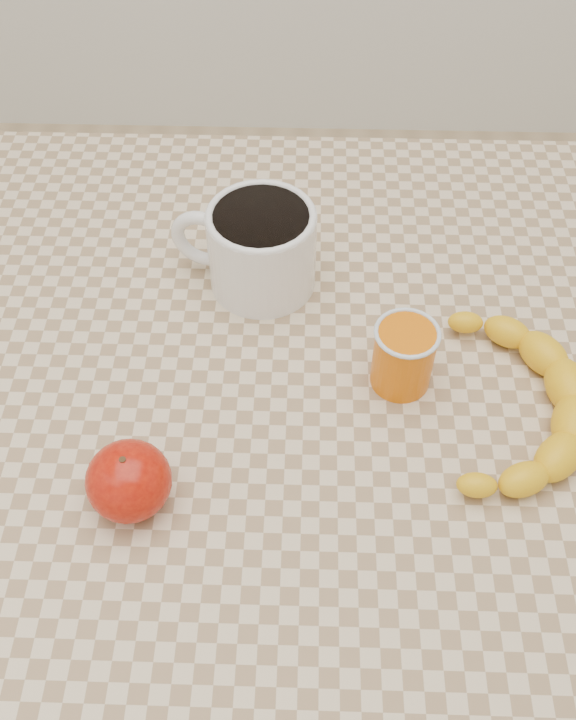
{
  "coord_description": "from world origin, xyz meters",
  "views": [
    {
      "loc": [
        0.01,
        -0.5,
        1.39
      ],
      "look_at": [
        0.0,
        0.0,
        0.77
      ],
      "focal_mm": 40.0,
      "sensor_mm": 36.0,
      "label": 1
    }
  ],
  "objects_px": {
    "table": "(288,420)",
    "coffee_mug": "(259,245)",
    "apple": "(129,481)",
    "orange_juice_glass": "(404,356)",
    "banana": "(514,403)"
  },
  "relations": [
    {
      "from": "orange_juice_glass",
      "to": "apple",
      "type": "relative_size",
      "value": 0.96
    },
    {
      "from": "apple",
      "to": "banana",
      "type": "bearing_deg",
      "value": 16.46
    },
    {
      "from": "coffee_mug",
      "to": "table",
      "type": "bearing_deg",
      "value": -74.9
    },
    {
      "from": "table",
      "to": "apple",
      "type": "xyz_separation_m",
      "value": [
        -0.13,
        -0.15,
        0.12
      ]
    },
    {
      "from": "banana",
      "to": "orange_juice_glass",
      "type": "bearing_deg",
      "value": 172.0
    },
    {
      "from": "table",
      "to": "orange_juice_glass",
      "type": "distance_m",
      "value": 0.17
    },
    {
      "from": "table",
      "to": "banana",
      "type": "relative_size",
      "value": 2.71
    },
    {
      "from": "coffee_mug",
      "to": "banana",
      "type": "relative_size",
      "value": 0.58
    },
    {
      "from": "coffee_mug",
      "to": "apple",
      "type": "height_order",
      "value": "coffee_mug"
    },
    {
      "from": "table",
      "to": "banana",
      "type": "bearing_deg",
      "value": -12.26
    },
    {
      "from": "coffee_mug",
      "to": "apple",
      "type": "xyz_separation_m",
      "value": [
        -0.1,
        -0.28,
        -0.02
      ]
    },
    {
      "from": "orange_juice_glass",
      "to": "banana",
      "type": "relative_size",
      "value": 0.25
    },
    {
      "from": "apple",
      "to": "orange_juice_glass",
      "type": "bearing_deg",
      "value": 30.39
    },
    {
      "from": "orange_juice_glass",
      "to": "apple",
      "type": "xyz_separation_m",
      "value": [
        -0.25,
        -0.14,
        -0.0
      ]
    },
    {
      "from": "table",
      "to": "coffee_mug",
      "type": "relative_size",
      "value": 4.64
    }
  ]
}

